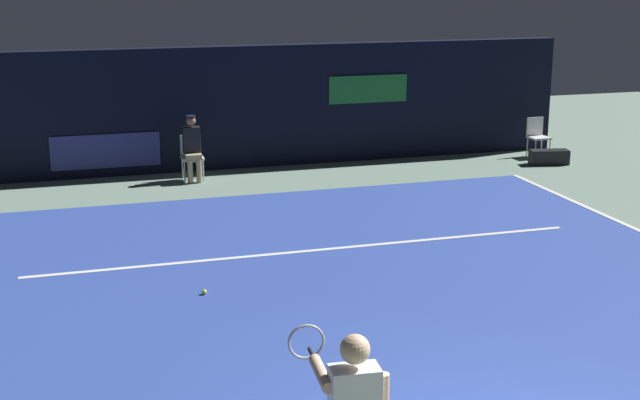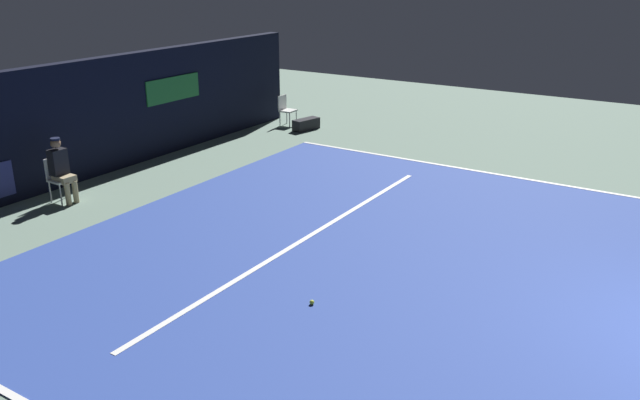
{
  "view_description": "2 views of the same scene",
  "coord_description": "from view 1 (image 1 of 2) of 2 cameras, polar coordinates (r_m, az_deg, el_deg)",
  "views": [
    {
      "loc": [
        -3.7,
        -6.02,
        4.28
      ],
      "look_at": [
        0.01,
        6.21,
        0.91
      ],
      "focal_mm": 50.61,
      "sensor_mm": 36.0,
      "label": 1
    },
    {
      "loc": [
        -8.8,
        0.68,
        4.57
      ],
      "look_at": [
        -0.65,
        5.87,
        1.07
      ],
      "focal_mm": 36.88,
      "sensor_mm": 36.0,
      "label": 2
    }
  ],
  "objects": [
    {
      "name": "back_wall",
      "position": [
        19.32,
        -5.66,
        5.82
      ],
      "size": [
        15.17,
        0.33,
        2.6
      ],
      "color": "black",
      "rests_on": "ground"
    },
    {
      "name": "ground_plane",
      "position": [
        12.04,
        2.17,
        -6.05
      ],
      "size": [
        31.41,
        31.41,
        0.0
      ],
      "primitive_type": "plane",
      "color": "slate"
    },
    {
      "name": "tennis_ball",
      "position": [
        12.12,
        -7.33,
        -5.79
      ],
      "size": [
        0.07,
        0.07,
        0.07
      ],
      "primitive_type": "sphere",
      "color": "#CCE033",
      "rests_on": "court_surface"
    },
    {
      "name": "equipment_bag",
      "position": [
        20.38,
        14.28,
        2.65
      ],
      "size": [
        0.89,
        0.48,
        0.32
      ],
      "primitive_type": "cube",
      "rotation": [
        0.0,
        0.0,
        -0.2
      ],
      "color": "black",
      "rests_on": "ground"
    },
    {
      "name": "line_judge_on_chair",
      "position": [
        18.36,
        -8.09,
        3.33
      ],
      "size": [
        0.45,
        0.53,
        1.32
      ],
      "color": "white",
      "rests_on": "ground"
    },
    {
      "name": "courtside_chair_near",
      "position": [
        21.11,
        13.58,
        4.04
      ],
      "size": [
        0.46,
        0.43,
        0.88
      ],
      "color": "white",
      "rests_on": "ground"
    },
    {
      "name": "court_surface",
      "position": [
        12.04,
        2.17,
        -6.02
      ],
      "size": [
        11.0,
        11.24,
        0.01
      ],
      "primitive_type": "cube",
      "color": "#2D479E",
      "rests_on": "ground"
    },
    {
      "name": "line_service",
      "position": [
        13.81,
        -0.49,
        -3.22
      ],
      "size": [
        8.58,
        0.1,
        0.01
      ],
      "primitive_type": "cube",
      "color": "white",
      "rests_on": "court_surface"
    }
  ]
}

